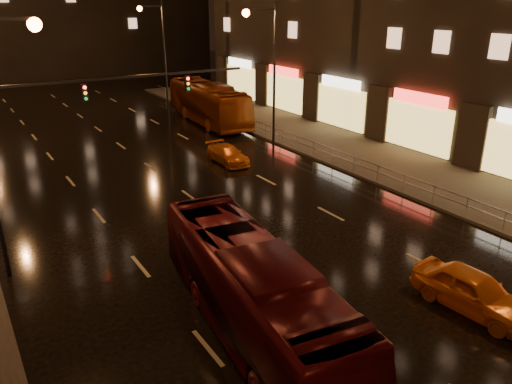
% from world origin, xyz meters
% --- Properties ---
extents(ground, '(140.00, 140.00, 0.00)m').
position_xyz_m(ground, '(0.00, 20.00, 0.00)').
color(ground, black).
rests_on(ground, ground).
extents(sidewalk_right, '(7.00, 70.00, 0.15)m').
position_xyz_m(sidewalk_right, '(13.50, 15.00, 0.07)').
color(sidewalk_right, '#38332D').
rests_on(sidewalk_right, ground).
extents(traffic_signal, '(15.31, 0.32, 6.20)m').
position_xyz_m(traffic_signal, '(-5.06, 20.00, 4.74)').
color(traffic_signal, black).
rests_on(traffic_signal, ground).
extents(railing_right, '(0.05, 56.00, 1.00)m').
position_xyz_m(railing_right, '(10.20, 18.00, 0.90)').
color(railing_right, '#99999E').
rests_on(railing_right, sidewalk_right).
extents(bus_red, '(3.93, 11.17, 3.05)m').
position_xyz_m(bus_red, '(-3.34, 4.01, 1.52)').
color(bus_red, '#520B12').
rests_on(bus_red, ground).
extents(bus_curb, '(3.90, 12.50, 3.43)m').
position_xyz_m(bus_curb, '(9.00, 31.34, 1.71)').
color(bus_curb, '#88360D').
rests_on(bus_curb, ground).
extents(taxi_near, '(2.03, 4.39, 1.45)m').
position_xyz_m(taxi_near, '(3.73, 1.00, 0.73)').
color(taxi_near, orange).
rests_on(taxi_near, ground).
extents(taxi_far, '(1.58, 3.88, 1.12)m').
position_xyz_m(taxi_far, '(4.73, 20.20, 0.56)').
color(taxi_far, orange).
rests_on(taxi_far, ground).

